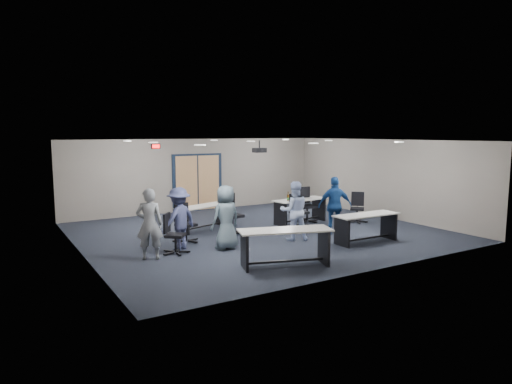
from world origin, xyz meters
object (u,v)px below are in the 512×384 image
chair_back_d (307,205)px  table_front_right (366,223)px  chair_loose_left (175,234)px  person_back (179,219)px  chair_loose_right (357,208)px  chair_back_c (299,211)px  table_back_right (300,206)px  chair_back_a (186,223)px  person_gray (149,224)px  person_navy (335,205)px  table_front_left (285,241)px  person_plaid (226,217)px  person_lightblue (294,211)px  chair_back_b (232,214)px  table_back_left (203,213)px

chair_back_d → table_front_right: bearing=-92.4°
chair_loose_left → person_back: person_back is taller
chair_loose_right → chair_back_c: bearing=-143.3°
table_back_right → chair_loose_right: size_ratio=2.01×
chair_back_a → person_gray: person_gray is taller
person_navy → table_front_left: bearing=57.6°
table_front_left → chair_back_d: size_ratio=1.88×
person_plaid → table_front_left: bearing=92.9°
chair_back_a → person_lightblue: size_ratio=0.64×
person_gray → person_lightblue: bearing=-158.1°
chair_loose_right → person_back: 6.31m
table_front_left → person_plaid: 2.07m
table_front_left → table_back_right: size_ratio=1.08×
chair_back_b → person_lightblue: (1.10, -1.52, 0.22)m
chair_back_a → person_plaid: 1.36m
table_back_left → chair_back_a: 1.66m
table_back_left → person_plaid: (-0.49, -2.44, 0.31)m
chair_loose_right → chair_back_b: bearing=-142.6°
table_front_right → chair_loose_right: 2.75m
chair_loose_right → person_gray: bearing=-128.5°
chair_loose_left → person_plaid: person_plaid is taller
chair_back_a → chair_loose_right: size_ratio=1.05×
chair_back_d → chair_back_b: bearing=-170.0°
chair_back_a → chair_back_b: size_ratio=0.89×
chair_back_b → chair_back_c: (2.21, -0.28, -0.06)m
person_gray → table_front_right: bearing=-170.1°
chair_loose_left → chair_loose_right: bearing=-45.8°
table_back_right → person_navy: bearing=-100.7°
chair_back_d → person_navy: size_ratio=0.69×
person_back → table_back_right: bearing=172.3°
chair_back_a → person_navy: person_navy is taller
table_back_left → person_back: size_ratio=1.22×
table_front_right → person_lightblue: person_lightblue is taller
chair_back_a → person_gray: bearing=-151.9°
chair_back_c → chair_loose_left: 4.52m
chair_loose_left → person_gray: size_ratio=0.59×
table_back_right → person_gray: size_ratio=1.19×
chair_back_a → person_plaid: bearing=-75.0°
table_front_right → person_lightblue: bearing=142.1°
person_plaid → person_lightblue: person_plaid is taller
person_plaid → chair_loose_right: bearing=-179.5°
table_back_left → chair_back_c: size_ratio=1.83×
table_back_right → chair_loose_right: table_back_right is taller
person_gray → chair_back_c: bearing=-144.0°
table_back_right → person_back: (-4.66, -1.20, 0.25)m
chair_loose_right → person_plaid: bearing=-125.6°
chair_back_d → person_plaid: (-3.91, -1.74, 0.24)m
table_front_right → chair_back_b: 3.78m
table_front_right → person_lightblue: 1.95m
person_gray → person_lightblue: (4.01, -0.14, -0.03)m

